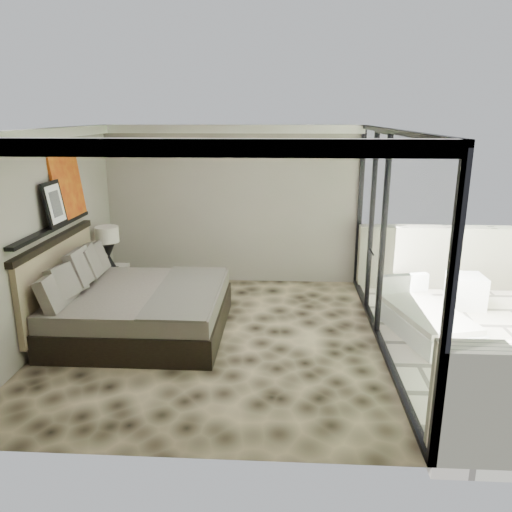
# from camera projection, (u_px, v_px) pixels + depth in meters

# --- Properties ---
(floor) EXTENTS (5.00, 5.00, 0.00)m
(floor) POSITION_uv_depth(u_px,v_px,m) (215.00, 338.00, 6.88)
(floor) COLOR black
(floor) RESTS_ON ground
(ceiling) EXTENTS (4.50, 5.00, 0.02)m
(ceiling) POSITION_uv_depth(u_px,v_px,m) (210.00, 130.00, 6.11)
(ceiling) COLOR silver
(ceiling) RESTS_ON back_wall
(back_wall) EXTENTS (4.50, 0.02, 2.80)m
(back_wall) POSITION_uv_depth(u_px,v_px,m) (233.00, 206.00, 8.89)
(back_wall) COLOR gray
(back_wall) RESTS_ON floor
(left_wall) EXTENTS (0.02, 5.00, 2.80)m
(left_wall) POSITION_uv_depth(u_px,v_px,m) (46.00, 237.00, 6.62)
(left_wall) COLOR gray
(left_wall) RESTS_ON floor
(glass_wall) EXTENTS (0.08, 5.00, 2.80)m
(glass_wall) POSITION_uv_depth(u_px,v_px,m) (388.00, 242.00, 6.37)
(glass_wall) COLOR white
(glass_wall) RESTS_ON floor
(terrace_slab) EXTENTS (3.00, 5.00, 0.12)m
(terrace_slab) POSITION_uv_depth(u_px,v_px,m) (493.00, 349.00, 6.69)
(terrace_slab) COLOR beige
(terrace_slab) RESTS_ON ground
(picture_ledge) EXTENTS (0.12, 2.20, 0.05)m
(picture_ledge) POSITION_uv_depth(u_px,v_px,m) (52.00, 228.00, 6.69)
(picture_ledge) COLOR black
(picture_ledge) RESTS_ON left_wall
(bed) EXTENTS (2.33, 2.25, 1.29)m
(bed) POSITION_uv_depth(u_px,v_px,m) (134.00, 307.00, 6.99)
(bed) COLOR black
(bed) RESTS_ON floor
(nightstand) EXTENTS (0.65, 0.65, 0.49)m
(nightstand) POSITION_uv_depth(u_px,v_px,m) (112.00, 282.00, 8.39)
(nightstand) COLOR black
(nightstand) RESTS_ON floor
(table_lamp) EXTENTS (0.38, 0.38, 0.69)m
(table_lamp) POSITION_uv_depth(u_px,v_px,m) (108.00, 241.00, 8.18)
(table_lamp) COLOR black
(table_lamp) RESTS_ON nightstand
(abstract_canvas) EXTENTS (0.13, 0.90, 0.90)m
(abstract_canvas) POSITION_uv_depth(u_px,v_px,m) (67.00, 186.00, 7.16)
(abstract_canvas) COLOR #A04E0D
(abstract_canvas) RESTS_ON picture_ledge
(framed_print) EXTENTS (0.11, 0.50, 0.60)m
(framed_print) POSITION_uv_depth(u_px,v_px,m) (54.00, 204.00, 6.64)
(framed_print) COLOR black
(framed_print) RESTS_ON picture_ledge
(ottoman) EXTENTS (0.52, 0.52, 0.52)m
(ottoman) POSITION_uv_depth(u_px,v_px,m) (466.00, 291.00, 7.94)
(ottoman) COLOR white
(ottoman) RESTS_ON terrace_slab
(lounger) EXTENTS (1.20, 1.78, 0.64)m
(lounger) POSITION_uv_depth(u_px,v_px,m) (425.00, 320.00, 6.99)
(lounger) COLOR white
(lounger) RESTS_ON terrace_slab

